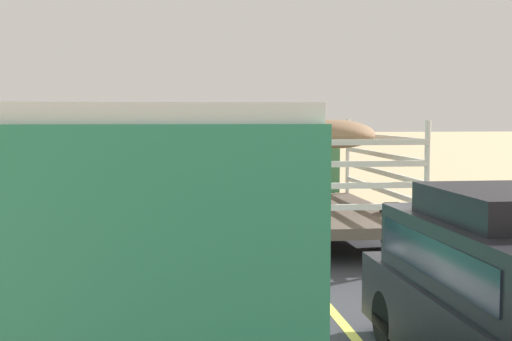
# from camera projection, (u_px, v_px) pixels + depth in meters

# --- Properties ---
(ground_plane) EXTENTS (240.00, 240.00, 0.00)m
(ground_plane) POSITION_uv_depth(u_px,v_px,m) (329.00, 308.00, 11.16)
(ground_plane) COLOR #CCB284
(road_surface) EXTENTS (8.00, 120.00, 0.02)m
(road_surface) POSITION_uv_depth(u_px,v_px,m) (329.00, 308.00, 11.16)
(road_surface) COLOR #2D2D33
(road_surface) RESTS_ON ground
(road_centre_line) EXTENTS (0.16, 117.60, 0.00)m
(road_centre_line) POSITION_uv_depth(u_px,v_px,m) (329.00, 307.00, 11.16)
(road_centre_line) COLOR #D8CC4C
(road_centre_line) RESTS_ON road_surface
(suv_near) EXTENTS (1.90, 4.62, 2.29)m
(suv_near) POSITION_uv_depth(u_px,v_px,m) (502.00, 290.00, 7.78)
(suv_near) COLOR black
(suv_near) RESTS_ON road_surface
(livestock_truck) EXTENTS (2.53, 9.70, 3.02)m
(livestock_truck) POSITION_uv_depth(u_px,v_px,m) (308.00, 161.00, 20.25)
(livestock_truck) COLOR #3F7F4C
(livestock_truck) RESTS_ON road_surface
(bus) EXTENTS (2.54, 10.00, 3.21)m
(bus) POSITION_uv_depth(u_px,v_px,m) (165.00, 212.00, 9.92)
(bus) COLOR #2D8C66
(bus) RESTS_ON road_surface
(car_far) EXTENTS (1.80, 4.40, 1.46)m
(car_far) POSITION_uv_depth(u_px,v_px,m) (236.00, 157.00, 41.26)
(car_far) COLOR black
(car_far) RESTS_ON road_surface
(boulder_far_horizon) EXTENTS (0.75, 0.83, 0.41)m
(boulder_far_horizon) POSITION_uv_depth(u_px,v_px,m) (27.00, 204.00, 22.74)
(boulder_far_horizon) COLOR #756656
(boulder_far_horizon) RESTS_ON ground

